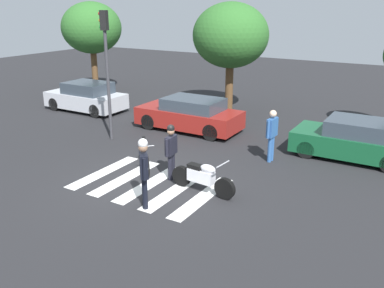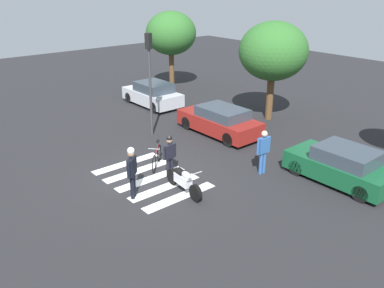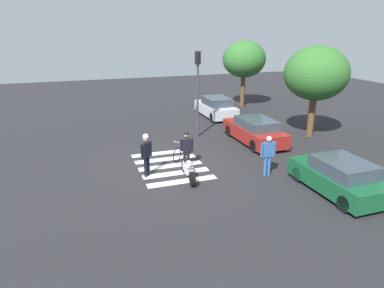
{
  "view_description": "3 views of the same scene",
  "coord_description": "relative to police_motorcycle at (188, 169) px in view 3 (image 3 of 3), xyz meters",
  "views": [
    {
      "loc": [
        6.91,
        -9.15,
        5.13
      ],
      "look_at": [
        0.65,
        1.37,
        0.97
      ],
      "focal_mm": 39.17,
      "sensor_mm": 36.0,
      "label": 1
    },
    {
      "loc": [
        11.49,
        -7.54,
        7.06
      ],
      "look_at": [
        0.34,
        1.77,
        1.08
      ],
      "focal_mm": 37.47,
      "sensor_mm": 36.0,
      "label": 2
    },
    {
      "loc": [
        14.24,
        -3.88,
        6.04
      ],
      "look_at": [
        0.54,
        0.86,
        1.14
      ],
      "focal_mm": 32.15,
      "sensor_mm": 36.0,
      "label": 3
    }
  ],
  "objects": [
    {
      "name": "police_motorcycle",
      "position": [
        0.0,
        0.0,
        0.0
      ],
      "size": [
        2.09,
        0.62,
        1.02
      ],
      "color": "black",
      "rests_on": "ground_plane"
    },
    {
      "name": "car_maroon_wagon",
      "position": [
        -3.44,
        5.03,
        0.22
      ],
      "size": [
        4.38,
        1.83,
        1.38
      ],
      "color": "black",
      "rests_on": "ground_plane"
    },
    {
      "name": "crosswalk_stripes",
      "position": [
        -1.61,
        -0.32,
        -0.45
      ],
      "size": [
        4.05,
        2.98,
        0.01
      ],
      "color": "silver",
      "rests_on": "ground_plane"
    },
    {
      "name": "pedestrian_bystander",
      "position": [
        0.79,
        3.31,
        0.58
      ],
      "size": [
        0.24,
        0.7,
        1.78
      ],
      "color": "#2D5999",
      "rests_on": "ground_plane"
    },
    {
      "name": "car_green_compact",
      "position": [
        3.11,
        5.05,
        0.2
      ],
      "size": [
        3.92,
        1.86,
        1.37
      ],
      "color": "black",
      "rests_on": "ground_plane"
    },
    {
      "name": "ground_plane",
      "position": [
        -1.61,
        -0.32,
        -0.45
      ],
      "size": [
        60.0,
        60.0,
        0.0
      ],
      "primitive_type": "plane",
      "color": "#232326"
    },
    {
      "name": "street_tree_near",
      "position": [
        -12.1,
        8.67,
        3.27
      ],
      "size": [
        3.36,
        3.36,
        5.17
      ],
      "color": "brown",
      "rests_on": "ground_plane"
    },
    {
      "name": "officer_by_motorcycle",
      "position": [
        -1.27,
        0.35,
        0.53
      ],
      "size": [
        0.26,
        0.65,
        1.72
      ],
      "color": "black",
      "rests_on": "ground_plane"
    },
    {
      "name": "street_tree_mid",
      "position": [
        -3.4,
        8.67,
        3.19
      ],
      "size": [
        3.54,
        3.54,
        5.16
      ],
      "color": "brown",
      "rests_on": "ground_plane"
    },
    {
      "name": "officer_on_foot",
      "position": [
        -0.84,
        -1.57,
        0.67
      ],
      "size": [
        0.49,
        0.56,
        1.9
      ],
      "color": "black",
      "rests_on": "ground_plane"
    },
    {
      "name": "leaning_bicycle",
      "position": [
        -2.36,
        0.51,
        -0.06
      ],
      "size": [
        1.26,
        1.32,
        1.02
      ],
      "color": "black",
      "rests_on": "ground_plane"
    },
    {
      "name": "traffic_light_pole",
      "position": [
        -5.46,
        2.39,
        2.76
      ],
      "size": [
        0.35,
        0.29,
        4.85
      ],
      "color": "#38383D",
      "rests_on": "ground_plane"
    },
    {
      "name": "car_silver_sedan",
      "position": [
        -9.55,
        5.29,
        0.23
      ],
      "size": [
        3.98,
        1.82,
        1.43
      ],
      "color": "black",
      "rests_on": "ground_plane"
    }
  ]
}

